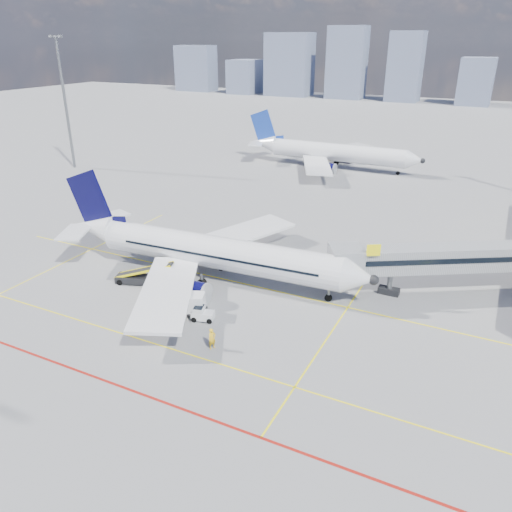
{
  "coord_description": "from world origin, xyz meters",
  "views": [
    {
      "loc": [
        25.37,
        -35.49,
        24.99
      ],
      "look_at": [
        3.99,
        7.28,
        4.0
      ],
      "focal_mm": 35.0,
      "sensor_mm": 36.0,
      "label": 1
    }
  ],
  "objects_px": {
    "cargo_dolly": "(185,303)",
    "belt_loader": "(139,277)",
    "second_aircraft": "(330,152)",
    "baggage_tug": "(202,314)",
    "ramp_worker": "(212,339)",
    "main_aircraft": "(206,251)"
  },
  "relations": [
    {
      "from": "main_aircraft",
      "to": "ramp_worker",
      "type": "height_order",
      "value": "main_aircraft"
    },
    {
      "from": "baggage_tug",
      "to": "belt_loader",
      "type": "bearing_deg",
      "value": 144.71
    },
    {
      "from": "second_aircraft",
      "to": "baggage_tug",
      "type": "xyz_separation_m",
      "value": [
        9.14,
        -64.31,
        -2.52
      ]
    },
    {
      "from": "second_aircraft",
      "to": "cargo_dolly",
      "type": "distance_m",
      "value": 64.47
    },
    {
      "from": "baggage_tug",
      "to": "ramp_worker",
      "type": "bearing_deg",
      "value": -63.74
    },
    {
      "from": "cargo_dolly",
      "to": "second_aircraft",
      "type": "bearing_deg",
      "value": 74.99
    },
    {
      "from": "second_aircraft",
      "to": "belt_loader",
      "type": "bearing_deg",
      "value": -91.3
    },
    {
      "from": "main_aircraft",
      "to": "second_aircraft",
      "type": "height_order",
      "value": "main_aircraft"
    },
    {
      "from": "second_aircraft",
      "to": "ramp_worker",
      "type": "bearing_deg",
      "value": -79.61
    },
    {
      "from": "baggage_tug",
      "to": "second_aircraft",
      "type": "bearing_deg",
      "value": 81.62
    },
    {
      "from": "main_aircraft",
      "to": "cargo_dolly",
      "type": "distance_m",
      "value": 8.58
    },
    {
      "from": "baggage_tug",
      "to": "cargo_dolly",
      "type": "distance_m",
      "value": 2.1
    },
    {
      "from": "main_aircraft",
      "to": "belt_loader",
      "type": "distance_m",
      "value": 7.95
    },
    {
      "from": "baggage_tug",
      "to": "belt_loader",
      "type": "xyz_separation_m",
      "value": [
        -10.48,
        3.57,
        -0.0
      ]
    },
    {
      "from": "baggage_tug",
      "to": "ramp_worker",
      "type": "xyz_separation_m",
      "value": [
        3.37,
        -3.64,
        0.27
      ]
    },
    {
      "from": "main_aircraft",
      "to": "belt_loader",
      "type": "height_order",
      "value": "main_aircraft"
    },
    {
      "from": "belt_loader",
      "to": "ramp_worker",
      "type": "distance_m",
      "value": 15.62
    },
    {
      "from": "second_aircraft",
      "to": "cargo_dolly",
      "type": "bearing_deg",
      "value": -83.7
    },
    {
      "from": "belt_loader",
      "to": "baggage_tug",
      "type": "bearing_deg",
      "value": -37.01
    },
    {
      "from": "cargo_dolly",
      "to": "belt_loader",
      "type": "height_order",
      "value": "belt_loader"
    },
    {
      "from": "cargo_dolly",
      "to": "belt_loader",
      "type": "relative_size",
      "value": 0.66
    },
    {
      "from": "ramp_worker",
      "to": "main_aircraft",
      "type": "bearing_deg",
      "value": 60.95
    }
  ]
}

